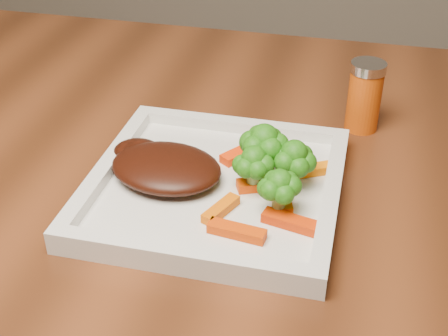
# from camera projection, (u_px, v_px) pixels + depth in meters

# --- Properties ---
(plate) EXTENTS (0.27, 0.27, 0.01)m
(plate) POSITION_uv_depth(u_px,v_px,m) (215.00, 190.00, 0.69)
(plate) COLOR silver
(plate) RESTS_ON dining_table
(steak) EXTENTS (0.14, 0.12, 0.03)m
(steak) POSITION_uv_depth(u_px,v_px,m) (166.00, 168.00, 0.69)
(steak) COLOR #381108
(steak) RESTS_ON plate
(broccoli_0) EXTENTS (0.07, 0.07, 0.07)m
(broccoli_0) POSITION_uv_depth(u_px,v_px,m) (264.00, 149.00, 0.68)
(broccoli_0) COLOR #266410
(broccoli_0) RESTS_ON plate
(broccoli_1) EXTENTS (0.07, 0.07, 0.06)m
(broccoli_1) POSITION_uv_depth(u_px,v_px,m) (294.00, 162.00, 0.67)
(broccoli_1) COLOR #2F6811
(broccoli_1) RESTS_ON plate
(broccoli_2) EXTENTS (0.07, 0.07, 0.06)m
(broccoli_2) POSITION_uv_depth(u_px,v_px,m) (279.00, 190.00, 0.63)
(broccoli_2) COLOR #246911
(broccoli_2) RESTS_ON plate
(broccoli_3) EXTENTS (0.05, 0.05, 0.06)m
(broccoli_3) POSITION_uv_depth(u_px,v_px,m) (254.00, 166.00, 0.66)
(broccoli_3) COLOR #347413
(broccoli_3) RESTS_ON plate
(carrot_0) EXTENTS (0.06, 0.02, 0.01)m
(carrot_0) POSITION_uv_depth(u_px,v_px,m) (237.00, 231.00, 0.61)
(carrot_0) COLOR #CB3803
(carrot_0) RESTS_ON plate
(carrot_1) EXTENTS (0.06, 0.03, 0.01)m
(carrot_1) POSITION_uv_depth(u_px,v_px,m) (292.00, 222.00, 0.62)
(carrot_1) COLOR red
(carrot_1) RESTS_ON plate
(carrot_2) EXTENTS (0.03, 0.05, 0.01)m
(carrot_2) POSITION_uv_depth(u_px,v_px,m) (221.00, 209.00, 0.64)
(carrot_2) COLOR #E25D03
(carrot_2) RESTS_ON plate
(carrot_3) EXTENTS (0.06, 0.04, 0.01)m
(carrot_3) POSITION_uv_depth(u_px,v_px,m) (315.00, 169.00, 0.70)
(carrot_3) COLOR orange
(carrot_3) RESTS_ON plate
(carrot_4) EXTENTS (0.05, 0.06, 0.01)m
(carrot_4) POSITION_uv_depth(u_px,v_px,m) (243.00, 152.00, 0.73)
(carrot_4) COLOR #F83404
(carrot_4) RESTS_ON plate
(carrot_5) EXTENTS (0.03, 0.06, 0.01)m
(carrot_5) POSITION_uv_depth(u_px,v_px,m) (282.00, 197.00, 0.66)
(carrot_5) COLOR #EF5703
(carrot_5) RESTS_ON plate
(carrot_6) EXTENTS (0.07, 0.04, 0.01)m
(carrot_6) POSITION_uv_depth(u_px,v_px,m) (266.00, 183.00, 0.68)
(carrot_6) COLOR #F54404
(carrot_6) RESTS_ON plate
(spice_shaker) EXTENTS (0.05, 0.05, 0.09)m
(spice_shaker) POSITION_uv_depth(u_px,v_px,m) (365.00, 96.00, 0.79)
(spice_shaker) COLOR #C3480A
(spice_shaker) RESTS_ON dining_table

